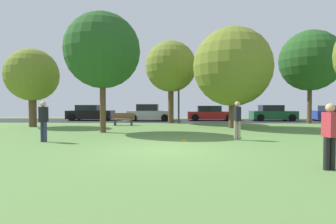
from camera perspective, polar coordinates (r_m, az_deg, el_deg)
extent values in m
plane|color=#5B8442|center=(9.36, -0.53, -8.01)|extent=(44.00, 44.00, 0.00)
cube|color=#28282B|center=(25.27, 1.13, -1.81)|extent=(44.00, 6.40, 0.01)
cylinder|color=brown|center=(18.18, 13.33, 0.46)|extent=(0.45, 0.45, 2.37)
sphere|color=olive|center=(18.33, 13.40, 9.23)|extent=(5.12, 5.12, 5.12)
cylinder|color=brown|center=(20.71, -26.57, 0.74)|extent=(0.50, 0.50, 2.56)
sphere|color=olive|center=(20.80, -26.66, 6.99)|extent=(3.54, 3.54, 3.54)
cylinder|color=brown|center=(15.32, -13.53, 1.48)|extent=(0.32, 0.32, 3.05)
sphere|color=#23511E|center=(15.59, -13.61, 12.45)|extent=(4.13, 4.13, 4.13)
cylinder|color=brown|center=(24.40, 27.60, 1.75)|extent=(0.34, 0.34, 3.32)
sphere|color=#23511E|center=(24.64, 27.72, 9.53)|extent=(4.77, 4.77, 4.77)
cylinder|color=brown|center=(22.02, 0.60, 1.95)|extent=(0.45, 0.45, 3.30)
sphere|color=olive|center=(22.22, 0.60, 9.56)|extent=(4.12, 4.12, 4.12)
cylinder|color=gray|center=(12.28, 14.67, -3.76)|extent=(0.14, 0.14, 0.83)
cylinder|color=gray|center=(12.22, 13.98, -3.78)|extent=(0.14, 0.14, 0.83)
cube|color=black|center=(12.20, 14.36, -0.36)|extent=(0.28, 0.36, 0.63)
sphere|color=tan|center=(12.19, 14.37, 1.64)|extent=(0.23, 0.23, 0.23)
cylinder|color=black|center=(7.58, 30.34, -7.54)|extent=(0.14, 0.14, 0.79)
cylinder|color=black|center=(7.68, 31.27, -7.44)|extent=(0.14, 0.14, 0.79)
cube|color=#B72D38|center=(7.55, 30.89, -2.29)|extent=(0.28, 0.36, 0.59)
sphere|color=tan|center=(7.54, 30.94, 0.77)|extent=(0.21, 0.21, 0.21)
cylinder|color=#2D334C|center=(12.44, -24.92, -3.80)|extent=(0.14, 0.14, 0.83)
cylinder|color=#2D334C|center=(12.33, -24.41, -3.84)|extent=(0.14, 0.14, 0.83)
cube|color=black|center=(12.34, -24.71, -0.45)|extent=(0.32, 0.38, 0.62)
sphere|color=tan|center=(12.33, -24.73, 1.52)|extent=(0.23, 0.23, 0.23)
cylinder|color=orange|center=(11.56, 3.39, -6.07)|extent=(0.27, 0.27, 0.03)
cube|color=black|center=(26.73, -15.90, -0.53)|extent=(4.23, 1.90, 0.78)
cube|color=black|center=(26.78, -16.35, 0.87)|extent=(2.03, 1.67, 0.53)
cylinder|color=black|center=(27.23, -12.32, -0.92)|extent=(0.64, 0.22, 0.64)
cylinder|color=black|center=(25.40, -13.38, -1.13)|extent=(0.64, 0.22, 0.64)
cylinder|color=black|center=(28.12, -18.18, -0.89)|extent=(0.64, 0.22, 0.64)
cylinder|color=black|center=(26.35, -19.60, -1.08)|extent=(0.64, 0.22, 0.64)
cube|color=#B7B7BC|center=(25.03, -3.80, -0.61)|extent=(4.02, 1.82, 0.79)
cube|color=black|center=(25.03, -4.27, 0.97)|extent=(1.93, 1.60, 0.60)
cylinder|color=black|center=(25.84, -0.49, -1.03)|extent=(0.64, 0.22, 0.64)
cylinder|color=black|center=(24.02, -0.68, -1.24)|extent=(0.64, 0.22, 0.64)
cylinder|color=black|center=(26.12, -6.67, -1.01)|extent=(0.64, 0.22, 0.64)
cylinder|color=black|center=(24.32, -7.33, -1.22)|extent=(0.64, 0.22, 0.64)
cube|color=#B21E1E|center=(25.61, 9.08, -0.68)|extent=(4.42, 1.76, 0.70)
cube|color=black|center=(25.57, 8.60, 0.70)|extent=(2.12, 1.55, 0.54)
cylinder|color=black|center=(26.72, 12.14, -0.98)|extent=(0.64, 0.22, 0.64)
cylinder|color=black|center=(24.99, 12.84, -1.17)|extent=(0.64, 0.22, 0.64)
cylinder|color=black|center=(26.36, 5.51, -0.98)|extent=(0.64, 0.22, 0.64)
cylinder|color=black|center=(24.60, 5.75, -1.18)|extent=(0.64, 0.22, 0.64)
cube|color=#195633|center=(26.90, 21.20, -0.60)|extent=(4.00, 1.76, 0.76)
cube|color=black|center=(26.82, 20.81, 0.79)|extent=(1.92, 1.55, 0.55)
cylinder|color=black|center=(28.21, 23.29, -0.94)|extent=(0.64, 0.22, 0.64)
cylinder|color=black|center=(26.58, 24.66, -1.11)|extent=(0.64, 0.22, 0.64)
cylinder|color=black|center=(27.33, 17.81, -0.96)|extent=(0.64, 0.22, 0.64)
cylinder|color=black|center=(25.64, 18.88, -1.15)|extent=(0.64, 0.22, 0.64)
cube|color=#233893|center=(29.32, 31.71, -0.53)|extent=(4.09, 1.83, 0.78)
cube|color=black|center=(29.20, 31.38, 0.70)|extent=(1.97, 1.61, 0.47)
cylinder|color=black|center=(29.47, 28.40, -0.90)|extent=(0.64, 0.22, 0.64)
cylinder|color=black|center=(27.84, 30.07, -1.07)|extent=(0.64, 0.22, 0.64)
cube|color=brown|center=(19.95, -9.37, -1.51)|extent=(1.60, 0.44, 0.06)
cube|color=brown|center=(20.13, -9.26, -0.77)|extent=(1.60, 0.06, 0.40)
cube|color=#333338|center=(19.85, -7.67, -2.17)|extent=(0.10, 0.40, 0.45)
cube|color=#333338|center=(20.09, -11.05, -2.14)|extent=(0.10, 0.40, 0.45)
cylinder|color=#2D2D33|center=(21.42, 2.26, 3.55)|extent=(0.14, 0.14, 4.50)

